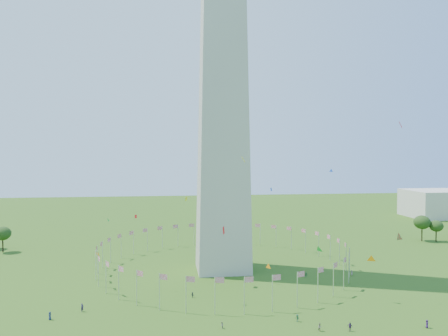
{
  "coord_description": "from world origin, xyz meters",
  "views": [
    {
      "loc": [
        -18.09,
        -90.62,
        38.31
      ],
      "look_at": [
        -1.58,
        35.0,
        33.89
      ],
      "focal_mm": 35.0,
      "sensor_mm": 36.0,
      "label": 1
    }
  ],
  "objects": [
    {
      "name": "flag_ring",
      "position": [
        -0.0,
        50.0,
        4.5
      ],
      "size": [
        80.24,
        80.24,
        9.0
      ],
      "color": "silver",
      "rests_on": "ground"
    },
    {
      "name": "washington_monument",
      "position": [
        0.0,
        50.0,
        84.5
      ],
      "size": [
        16.8,
        16.8,
        169.0
      ],
      "primitive_type": null,
      "color": "beige",
      "rests_on": "ground"
    },
    {
      "name": "crowd",
      "position": [
        3.67,
        1.64,
        0.86
      ],
      "size": [
        84.81,
        71.2,
        2.02
      ],
      "color": "#1F2749",
      "rests_on": "ground"
    },
    {
      "name": "ground",
      "position": [
        0.0,
        0.0,
        0.0
      ],
      "size": [
        600.0,
        600.0,
        0.0
      ],
      "primitive_type": "plane",
      "color": "#294E12",
      "rests_on": "ground"
    },
    {
      "name": "kites_aloft",
      "position": [
        14.82,
        23.66,
        18.35
      ],
      "size": [
        86.28,
        74.0,
        41.93
      ],
      "color": "green",
      "rests_on": "ground"
    }
  ]
}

